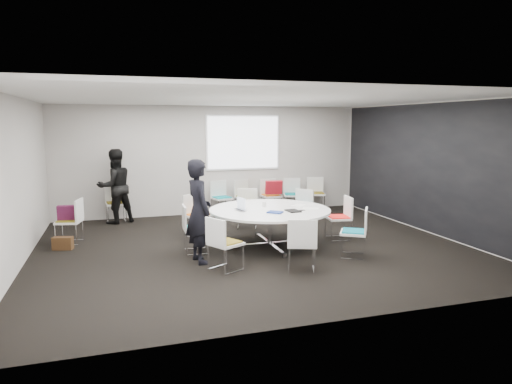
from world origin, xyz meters
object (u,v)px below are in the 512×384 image
object	(u,v)px
chair_ring_e	(195,238)
chair_ring_g	(302,254)
chair_back_d	(292,201)
brown_bag	(63,243)
chair_back_a	(222,205)
chair_ring_b	(300,217)
chair_ring_a	(339,226)
chair_ring_d	(198,223)
chair_back_b	(246,203)
person_main	(199,211)
chair_person_back	(116,210)
chair_back_c	(271,202)
conference_table	(270,218)
chair_ring_c	(247,216)
cup	(264,204)
laptop	(243,210)
chair_back_e	(316,200)
chair_spare_left	(70,230)
chair_ring_f	(225,254)
maroon_bag	(68,213)
chair_ring_h	(354,242)
person_back	(115,186)

from	to	relation	value
chair_ring_e	chair_ring_g	bearing A→B (deg)	44.53
chair_back_d	brown_bag	size ratio (longest dim) A/B	2.44
chair_back_a	chair_back_d	bearing A→B (deg)	165.34
chair_ring_b	chair_ring_g	world-z (taller)	same
chair_ring_a	chair_ring_d	xyz separation A→B (m)	(-2.71, 1.08, 0.00)
chair_back_b	person_main	world-z (taller)	person_main
chair_back_b	person_main	xyz separation A→B (m)	(-1.92, -3.82, 0.61)
chair_ring_a	chair_back_d	xyz separation A→B (m)	(0.22, 3.10, 0.00)
chair_back_a	chair_back_b	bearing A→B (deg)	166.08
chair_person_back	brown_bag	world-z (taller)	chair_person_back
chair_back_c	brown_bag	xyz separation A→B (m)	(-4.93, -2.28, -0.16)
conference_table	chair_person_back	bearing A→B (deg)	131.35
chair_ring_c	chair_ring_d	world-z (taller)	same
chair_person_back	brown_bag	xyz separation A→B (m)	(-0.98, -2.29, -0.16)
chair_person_back	chair_back_d	bearing A→B (deg)	173.02
chair_ring_b	cup	world-z (taller)	chair_ring_b
chair_ring_b	laptop	distance (m)	2.05
chair_ring_b	person_main	distance (m)	3.19
chair_back_e	chair_spare_left	distance (m)	6.39
chair_back_a	chair_back_c	xyz separation A→B (m)	(1.34, -0.01, 0.00)
chair_ring_b	chair_ring_d	size ratio (longest dim) A/B	1.00
chair_ring_b	chair_spare_left	xyz separation A→B (m)	(-4.80, 0.20, 0.00)
chair_ring_f	chair_ring_b	bearing A→B (deg)	107.24
conference_table	laptop	world-z (taller)	laptop
chair_ring_a	person_main	world-z (taller)	person_main
chair_ring_f	chair_back_a	xyz separation A→B (m)	(0.96, 4.40, 0.00)
chair_ring_g	person_main	size ratio (longest dim) A/B	0.50
chair_back_a	person_main	xyz separation A→B (m)	(-1.27, -3.82, 0.61)
chair_ring_c	chair_ring_g	xyz separation A→B (m)	(-0.00, -3.19, 0.00)
chair_back_e	maroon_bag	distance (m)	6.41
chair_ring_a	chair_back_e	bearing A→B (deg)	-8.00
conference_table	chair_person_back	xyz separation A→B (m)	(-2.82, 3.20, -0.28)
cup	chair_ring_g	bearing A→B (deg)	-89.53
brown_bag	chair_spare_left	bearing A→B (deg)	76.60
chair_ring_e	chair_ring_g	distance (m)	2.13
chair_back_c	chair_ring_c	bearing A→B (deg)	49.03
chair_back_e	brown_bag	world-z (taller)	chair_back_e
chair_ring_f	chair_ring_h	bearing A→B (deg)	62.74
chair_ring_f	chair_back_e	distance (m)	5.66
chair_back_d	person_back	bearing A→B (deg)	17.41
conference_table	chair_ring_h	xyz separation A→B (m)	(1.19, -1.14, -0.28)
laptop	chair_ring_g	bearing A→B (deg)	-176.89
chair_back_d	chair_ring_g	bearing A→B (deg)	85.58
chair_ring_g	chair_ring_b	bearing A→B (deg)	88.89
chair_ring_a	maroon_bag	bearing A→B (deg)	84.69
chair_ring_h	chair_back_c	world-z (taller)	same
chair_back_e	maroon_bag	world-z (taller)	chair_back_e
chair_ring_h	maroon_bag	size ratio (longest dim) A/B	2.20
chair_ring_g	conference_table	bearing A→B (deg)	110.87
chair_back_b	chair_person_back	distance (m)	3.26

